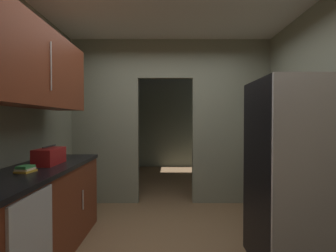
{
  "coord_description": "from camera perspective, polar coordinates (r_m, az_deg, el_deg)",
  "views": [
    {
      "loc": [
        -0.04,
        -2.58,
        1.37
      ],
      "look_at": [
        -0.03,
        0.38,
        1.3
      ],
      "focal_mm": 27.09,
      "sensor_mm": 36.0,
      "label": 1
    }
  ],
  "objects": [
    {
      "name": "kitchen_partition",
      "position": [
        4.22,
        0.7,
        2.12
      ],
      "size": [
        3.26,
        0.12,
        2.7
      ],
      "color": "gray",
      "rests_on": "ground"
    },
    {
      "name": "refrigerator",
      "position": [
        2.7,
        27.51,
        -9.47
      ],
      "size": [
        0.84,
        0.79,
        1.75
      ],
      "color": "black",
      "rests_on": "ground"
    },
    {
      "name": "kitchen_overhead_slab",
      "position": [
        3.36,
        0.6,
        25.09
      ],
      "size": [
        3.66,
        7.28,
        0.06
      ],
      "primitive_type": "cube",
      "color": "silver"
    },
    {
      "name": "upper_cabinet_counterside",
      "position": [
        2.72,
        -28.58,
        11.77
      ],
      "size": [
        0.36,
        1.89,
        0.75
      ],
      "color": "maroon"
    },
    {
      "name": "adjoining_room_shell",
      "position": [
        6.42,
        0.18,
        1.06
      ],
      "size": [
        3.26,
        3.35,
        2.7
      ],
      "color": "gray",
      "rests_on": "ground"
    },
    {
      "name": "boombox",
      "position": [
        2.93,
        -25.37,
        -6.18
      ],
      "size": [
        0.21,
        0.39,
        0.2
      ],
      "color": "maroon",
      "rests_on": "lower_cabinet_run"
    },
    {
      "name": "lower_cabinet_run",
      "position": [
        2.83,
        -28.26,
        -17.72
      ],
      "size": [
        0.64,
        2.1,
        0.91
      ],
      "color": "maroon",
      "rests_on": "ground"
    },
    {
      "name": "book_stack",
      "position": [
        2.6,
        -29.61,
        -8.45
      ],
      "size": [
        0.15,
        0.17,
        0.06
      ],
      "color": "gold",
      "rests_on": "lower_cabinet_run"
    }
  ]
}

